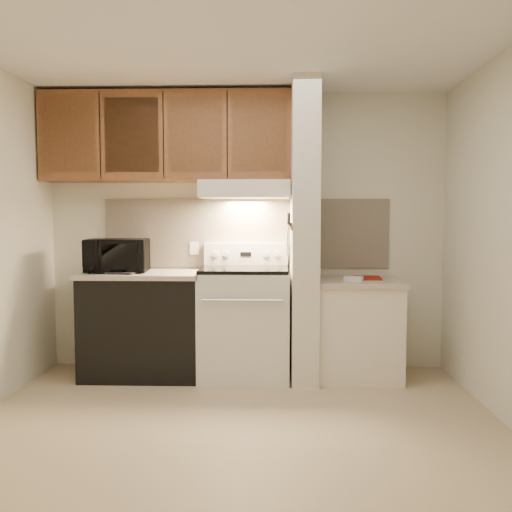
{
  "coord_description": "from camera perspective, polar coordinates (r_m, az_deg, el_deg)",
  "views": [
    {
      "loc": [
        0.24,
        -3.48,
        1.38
      ],
      "look_at": [
        0.11,
        0.75,
        1.08
      ],
      "focal_mm": 38.0,
      "sensor_mm": 36.0,
      "label": 1
    }
  ],
  "objects": [
    {
      "name": "knife_blade_c",
      "position": [
        4.57,
        3.44,
        1.8
      ],
      "size": [
        0.01,
        0.04,
        0.2
      ],
      "primitive_type": "cube",
      "color": "silver",
      "rests_on": "knife_strip"
    },
    {
      "name": "knife_blade_d",
      "position": [
        4.67,
        3.41,
        2.09
      ],
      "size": [
        0.01,
        0.04,
        0.16
      ],
      "primitive_type": "cube",
      "color": "silver",
      "rests_on": "knife_strip"
    },
    {
      "name": "red_folder",
      "position": [
        4.83,
        11.64,
        -2.27
      ],
      "size": [
        0.25,
        0.33,
        0.01
      ],
      "primitive_type": "cube",
      "rotation": [
        0.0,
        0.0,
        -0.08
      ],
      "color": "maroon",
      "rests_on": "right_countertop"
    },
    {
      "name": "knife_blade_b",
      "position": [
        4.49,
        3.47,
        1.88
      ],
      "size": [
        0.01,
        0.04,
        0.18
      ],
      "primitive_type": "cube",
      "color": "silver",
      "rests_on": "knife_strip"
    },
    {
      "name": "teal_jar",
      "position": [
        4.79,
        -16.14,
        -1.09
      ],
      "size": [
        0.11,
        0.11,
        0.11
      ],
      "primitive_type": "cylinder",
      "rotation": [
        0.0,
        0.0,
        0.2
      ],
      "color": "#29585A",
      "rests_on": "left_countertop"
    },
    {
      "name": "left_countertop",
      "position": [
        4.8,
        -11.77,
        -1.89
      ],
      "size": [
        1.04,
        0.67,
        0.04
      ],
      "primitive_type": "cube",
      "color": "#C0B19D",
      "rests_on": "dishwasher_front"
    },
    {
      "name": "floor",
      "position": [
        3.75,
        -2.16,
        -17.55
      ],
      "size": [
        3.6,
        3.6,
        0.0
      ],
      "primitive_type": "plane",
      "color": "tan",
      "rests_on": "ground"
    },
    {
      "name": "pillar_trim",
      "position": [
        4.63,
        3.65,
        3.06
      ],
      "size": [
        0.01,
        0.7,
        0.04
      ],
      "primitive_type": "cube",
      "color": "brown",
      "rests_on": "partition_pillar"
    },
    {
      "name": "outlet",
      "position": [
        5.01,
        -6.53,
        0.83
      ],
      "size": [
        0.08,
        0.01,
        0.12
      ],
      "primitive_type": "cube",
      "color": "silver",
      "rests_on": "backsplash"
    },
    {
      "name": "knife_blade_a",
      "position": [
        4.42,
        3.5,
        1.98
      ],
      "size": [
        0.01,
        0.03,
        0.16
      ],
      "primitive_type": "cube",
      "color": "silver",
      "rests_on": "knife_strip"
    },
    {
      "name": "cooktop",
      "position": [
        4.66,
        -1.23,
        -1.42
      ],
      "size": [
        0.74,
        0.64,
        0.03
      ],
      "primitive_type": "cube",
      "color": "black",
      "rests_on": "range_body"
    },
    {
      "name": "knife_strip",
      "position": [
        4.58,
        3.59,
        3.3
      ],
      "size": [
        0.02,
        0.42,
        0.04
      ],
      "primitive_type": "cube",
      "color": "black",
      "rests_on": "partition_pillar"
    },
    {
      "name": "cab_door_d",
      "position": [
        4.7,
        0.35,
        12.69
      ],
      "size": [
        0.46,
        0.01,
        0.63
      ],
      "primitive_type": "cube",
      "color": "brown",
      "rests_on": "upper_cabinets"
    },
    {
      "name": "spoon_rest",
      "position": [
        4.64,
        -14.12,
        -1.77
      ],
      "size": [
        0.25,
        0.14,
        0.02
      ],
      "primitive_type": "cube",
      "rotation": [
        0.0,
        0.0,
        -0.26
      ],
      "color": "black",
      "rests_on": "left_countertop"
    },
    {
      "name": "dishwasher_front",
      "position": [
        4.87,
        -11.7,
        -7.22
      ],
      "size": [
        1.0,
        0.63,
        0.87
      ],
      "primitive_type": "cube",
      "color": "black",
      "rests_on": "floor"
    },
    {
      "name": "range_hood",
      "position": [
        4.77,
        -1.16,
        7.0
      ],
      "size": [
        0.78,
        0.44,
        0.15
      ],
      "primitive_type": "cube",
      "color": "silver",
      "rests_on": "upper_cabinets"
    },
    {
      "name": "knife_handle_a",
      "position": [
        4.42,
        3.51,
        3.92
      ],
      "size": [
        0.02,
        0.02,
        0.1
      ],
      "primitive_type": "cylinder",
      "color": "black",
      "rests_on": "knife_strip"
    },
    {
      "name": "knife_handle_c",
      "position": [
        4.59,
        3.44,
        3.93
      ],
      "size": [
        0.02,
        0.02,
        0.1
      ],
      "primitive_type": "cylinder",
      "color": "black",
      "rests_on": "knife_strip"
    },
    {
      "name": "cab_door_b",
      "position": [
        4.85,
        -12.95,
        12.32
      ],
      "size": [
        0.46,
        0.01,
        0.63
      ],
      "primitive_type": "cube",
      "color": "brown",
      "rests_on": "upper_cabinets"
    },
    {
      "name": "knife_handle_b",
      "position": [
        4.51,
        3.47,
        3.92
      ],
      "size": [
        0.02,
        0.02,
        0.1
      ],
      "primitive_type": "cylinder",
      "color": "black",
      "rests_on": "knife_strip"
    },
    {
      "name": "wall_back",
      "position": [
        4.98,
        -1.03,
        2.56
      ],
      "size": [
        3.6,
        2.5,
        0.02
      ],
      "primitive_type": "cube",
      "rotation": [
        1.57,
        0.0,
        0.0
      ],
      "color": "beige",
      "rests_on": "floor"
    },
    {
      "name": "range_knob_right_outer",
      "position": [
        4.88,
        2.2,
        0.18
      ],
      "size": [
        0.05,
        0.02,
        0.05
      ],
      "primitive_type": "cylinder",
      "rotation": [
        1.57,
        0.0,
        0.0
      ],
      "color": "silver",
      "rests_on": "range_backguard"
    },
    {
      "name": "knife_handle_d",
      "position": [
        4.65,
        3.42,
        3.93
      ],
      "size": [
        0.02,
        0.02,
        0.1
      ],
      "primitive_type": "cylinder",
      "color": "black",
      "rests_on": "knife_strip"
    },
    {
      "name": "oven_handle",
      "position": [
        4.33,
        -1.46,
        -4.7
      ],
      "size": [
        0.65,
        0.02,
        0.02
      ],
      "primitive_type": "cylinder",
      "rotation": [
        0.0,
        1.57,
        0.0
      ],
      "color": "silver",
      "rests_on": "range_body"
    },
    {
      "name": "range_display",
      "position": [
        4.89,
        -1.08,
        0.19
      ],
      "size": [
        0.1,
        0.01,
        0.04
      ],
      "primitive_type": "cube",
      "color": "black",
      "rests_on": "range_backguard"
    },
    {
      "name": "knife_handle_e",
      "position": [
        4.73,
        3.39,
        3.93
      ],
      "size": [
        0.02,
        0.02,
        0.1
      ],
      "primitive_type": "cylinder",
      "color": "black",
      "rests_on": "knife_strip"
    },
    {
      "name": "knife_blade_e",
      "position": [
        4.76,
        3.38,
        2.0
      ],
      "size": [
        0.01,
        0.04,
        0.18
      ],
      "primitive_type": "cube",
      "color": "silver",
      "rests_on": "knife_strip"
    },
    {
      "name": "range_body",
      "position": [
        4.73,
        -1.22,
        -7.16
      ],
      "size": [
        0.76,
        0.65,
        0.92
      ],
      "primitive_type": "cube",
      "color": "silver",
      "rests_on": "floor"
    },
    {
      "name": "oven_mitt",
      "position": [
        4.8,
        3.38,
        1.35
      ],
      "size": [
        0.03,
        0.09,
        0.22
      ],
      "primitive_type": "cube",
      "color": "gray",
      "rests_on": "partition_pillar"
    },
    {
      "name": "range_backguard",
      "position": [
        4.93,
        -1.06,
        0.22
      ],
      "size": [
        0.76,
        0.08,
        0.2
      ],
      "primitive_type": "cube",
      "color": "silver",
      "rests_on": "range_body"
    },
    {
      "name": "cab_gap_a",
      "position": [
        4.92,
        -16.1,
        12.14
      ],
      "size": [
        0.01,
        0.01,
        0.73
      ],
      "primitive_type": "cube",
      "color": "black",
      "rests_on": "upper_cabinets"
    },
    {
      "name": "white_box",
      "position": [
        4.61,
        10.23,
        -2.37
      ],
      "size": [
        0.17,
        0.14,
        0.04
      ],
      "primitive_type": "cube",
      "rotation": [
        0.0,
        0.0,
        -0.36
      ],
      "color": "white",
      "rests_on": "right_countertop"
    },
    {
      "name": "cab_gap_c",
      "position": [
        4.71,
        -3.05,
        12.66
      ],
      "size": [
        0.01,
        0.01,
        0.73
      ],
      "primitive_type": "cube",
      "color": "black",
      "rests_on": "upper_cabinets"
    },
    {
      "name": "range_knob_left_outer",
      "position": [
        4.91,
        -4.35,
        0.19
      ],
      "size": [
        0.05,
        0.02,
        0.05
      ],
      "primitive_type": "cylinder",
      "rotation": [
        1.57,
        0.0,
        0.0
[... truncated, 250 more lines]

